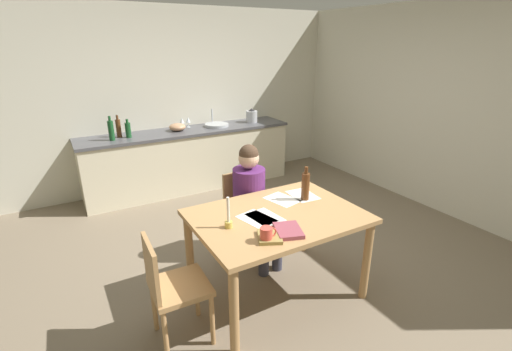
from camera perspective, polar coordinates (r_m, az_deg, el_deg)
The scene contains 25 objects.
ground_plane at distance 3.87m, azimuth 1.89°, elevation -12.98°, with size 5.20×5.20×0.04m, color #7A6B56.
wall_back at distance 5.67m, azimuth -12.20°, elevation 11.75°, with size 5.20×0.12×2.60m, color beige.
wall_right at distance 5.18m, azimuth 27.73°, elevation 9.11°, with size 0.12×5.20×2.60m, color beige.
kitchen_counter at distance 5.52m, azimuth -10.37°, elevation 2.59°, with size 3.08×0.64×0.90m.
dining_table at distance 3.04m, azimuth 3.34°, elevation -7.81°, with size 1.37×1.00×0.77m.
chair_at_table at distance 3.74m, azimuth -1.75°, elevation -5.43°, with size 0.42×0.42×0.86m.
person_seated at distance 3.54m, azimuth -0.53°, elevation -3.41°, with size 0.34×0.60×1.19m.
chair_side_empty at distance 2.74m, azimuth -13.22°, elevation -16.61°, with size 0.42×0.42×0.86m.
coffee_mug at distance 2.59m, azimuth 1.68°, elevation -9.30°, with size 0.13×0.09×0.11m.
candlestick at distance 2.77m, azimuth -4.38°, elevation -6.92°, with size 0.06×0.06×0.25m.
book_magazine at distance 2.65m, azimuth 2.16°, elevation -9.62°, with size 0.17×0.20×0.03m, color olive.
book_cookery at distance 2.73m, azimuth 5.13°, elevation -8.65°, with size 0.19×0.25×0.03m, color #94424F.
paper_letter at distance 2.94m, azimuth 1.44°, elevation -6.61°, with size 0.21×0.30×0.00m, color white.
paper_bill at distance 3.38m, azimuth 7.40°, elevation -3.08°, with size 0.21×0.30×0.00m, color white.
paper_envelope at distance 3.27m, azimuth 4.15°, elevation -3.78°, with size 0.21×0.30×0.00m, color white.
paper_receipt at distance 2.92m, azimuth 0.11°, elevation -6.84°, with size 0.21×0.30×0.00m, color white.
wine_bottle_on_table at distance 3.24m, azimuth 7.81°, elevation -1.63°, with size 0.07×0.07×0.31m.
sink_unit at distance 5.56m, azimuth -6.24°, elevation 7.97°, with size 0.36×0.36×0.24m.
bottle_oil at distance 5.05m, azimuth -21.93°, elevation 6.67°, with size 0.07×0.07×0.32m.
bottle_vinegar at distance 5.20m, azimuth -20.90°, elevation 7.05°, with size 0.07×0.07×0.30m.
bottle_wine_red at distance 5.14m, azimuth -19.57°, elevation 6.83°, with size 0.07×0.07×0.25m.
mixing_bowl at distance 5.36m, azimuth -12.32°, elevation 7.49°, with size 0.24×0.24×0.11m, color tan.
stovetop_kettle at distance 5.81m, azimuth -0.70°, elevation 9.38°, with size 0.18×0.18×0.22m.
wine_glass_near_sink at distance 5.54m, azimuth -10.68°, elevation 8.59°, with size 0.07×0.07×0.15m.
wine_glass_by_kettle at distance 5.51m, azimuth -11.63°, elevation 8.46°, with size 0.07×0.07×0.15m.
Camera 1 is at (-1.72, -2.74, 2.11)m, focal length 25.32 mm.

